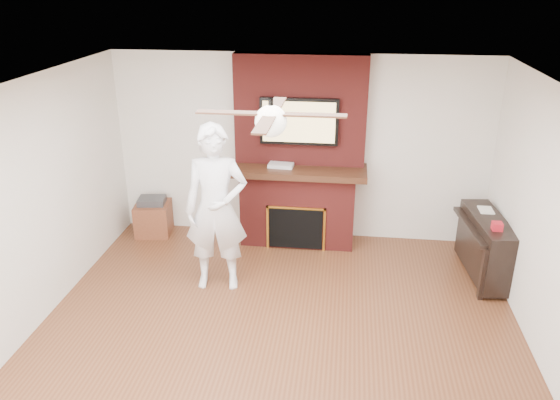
# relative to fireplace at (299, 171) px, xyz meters

# --- Properties ---
(room_shell) EXTENTS (5.36, 5.86, 2.86)m
(room_shell) POSITION_rel_fireplace_xyz_m (0.00, -2.55, 0.25)
(room_shell) COLOR #512B18
(room_shell) RESTS_ON ground
(fireplace) EXTENTS (1.78, 0.64, 2.50)m
(fireplace) POSITION_rel_fireplace_xyz_m (0.00, 0.00, 0.00)
(fireplace) COLOR maroon
(fireplace) RESTS_ON ground
(tv) EXTENTS (1.00, 0.08, 0.60)m
(tv) POSITION_rel_fireplace_xyz_m (0.00, -0.05, 0.68)
(tv) COLOR black
(tv) RESTS_ON fireplace
(ceiling_fan) EXTENTS (1.21, 1.21, 0.31)m
(ceiling_fan) POSITION_rel_fireplace_xyz_m (-0.00, -2.55, 1.34)
(ceiling_fan) COLOR black
(ceiling_fan) RESTS_ON room_shell
(person) EXTENTS (0.77, 0.56, 1.95)m
(person) POSITION_rel_fireplace_xyz_m (-0.81, -1.30, -0.02)
(person) COLOR white
(person) RESTS_ON ground
(side_table) EXTENTS (0.53, 0.53, 0.54)m
(side_table) POSITION_rel_fireplace_xyz_m (-2.04, -0.07, -0.75)
(side_table) COLOR brown
(side_table) RESTS_ON ground
(piano) EXTENTS (0.55, 1.20, 0.86)m
(piano) POSITION_rel_fireplace_xyz_m (2.31, -0.71, -0.58)
(piano) COLOR black
(piano) RESTS_ON ground
(cable_box) EXTENTS (0.33, 0.21, 0.05)m
(cable_box) POSITION_rel_fireplace_xyz_m (-0.22, -0.10, 0.11)
(cable_box) COLOR silver
(cable_box) RESTS_ON fireplace
(candle_orange) EXTENTS (0.07, 0.07, 0.11)m
(candle_orange) POSITION_rel_fireplace_xyz_m (-0.24, -0.18, -0.94)
(candle_orange) COLOR red
(candle_orange) RESTS_ON ground
(candle_green) EXTENTS (0.07, 0.07, 0.10)m
(candle_green) POSITION_rel_fireplace_xyz_m (-0.10, -0.24, -0.95)
(candle_green) COLOR #517D32
(candle_green) RESTS_ON ground
(candle_cream) EXTENTS (0.09, 0.09, 0.12)m
(candle_cream) POSITION_rel_fireplace_xyz_m (0.08, -0.17, -0.94)
(candle_cream) COLOR #F3EBC1
(candle_cream) RESTS_ON ground
(candle_blue) EXTENTS (0.06, 0.06, 0.07)m
(candle_blue) POSITION_rel_fireplace_xyz_m (0.25, -0.25, -0.96)
(candle_blue) COLOR #3945AD
(candle_blue) RESTS_ON ground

